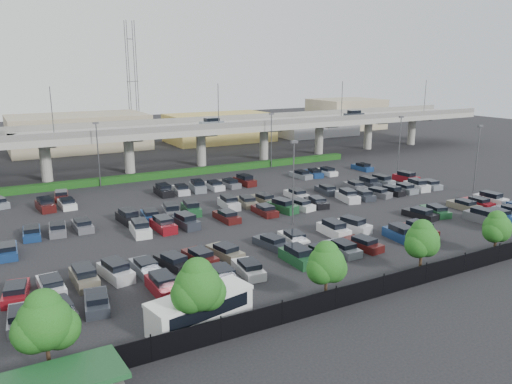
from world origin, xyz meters
The scene contains 10 objects.
ground centered at (0.00, 0.00, 0.00)m, with size 280.00×280.00×0.00m, color black.
overpass centered at (-0.21, 31.96, 6.97)m, with size 150.00×13.00×15.80m.
hedge centered at (0.00, 25.00, 0.55)m, with size 66.00×1.60×1.10m, color #143810.
fence centered at (-0.05, -28.00, 0.90)m, with size 70.00×0.10×2.00m.
tree_row centered at (0.70, -26.53, 3.52)m, with size 65.07×3.66×5.94m.
shuttle_bus centered at (-19.38, -25.24, 1.39)m, with size 8.35×4.23×2.56m.
parked_cars centered at (-0.41, -4.18, 0.62)m, with size 63.21×41.68×1.67m.
light_poles centered at (-4.13, 2.00, 6.24)m, with size 66.90×48.38×10.30m.
distant_buildings centered at (12.38, 61.81, 3.74)m, with size 138.00×24.00×9.00m.
comm_tower centered at (4.00, 74.00, 15.61)m, with size 2.40×2.40×30.00m.
Camera 1 is at (-32.06, -56.50, 18.70)m, focal length 35.00 mm.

